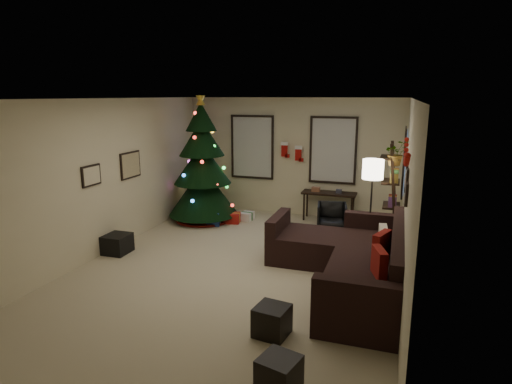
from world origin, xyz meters
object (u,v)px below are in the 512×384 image
at_px(desk, 329,196).
at_px(bookshelf, 393,199).
at_px(desk_chair, 332,216).
at_px(christmas_tree, 202,168).
at_px(sofa, 352,262).

distance_m(desk, bookshelf, 2.05).
height_order(desk_chair, bookshelf, bookshelf).
relative_size(desk_chair, bookshelf, 0.29).
bearing_deg(desk_chair, christmas_tree, 174.65).
relative_size(sofa, desk_chair, 5.57).
height_order(desk, bookshelf, bookshelf).
height_order(desk, desk_chair, desk).
distance_m(sofa, desk, 3.27).
bearing_deg(bookshelf, christmas_tree, 171.30).
distance_m(christmas_tree, desk_chair, 2.98).
bearing_deg(sofa, desk, 105.35).
relative_size(desk, bookshelf, 0.61).
distance_m(sofa, desk_chair, 2.58).
bearing_deg(christmas_tree, desk_chair, 4.31).
relative_size(sofa, bookshelf, 1.60).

